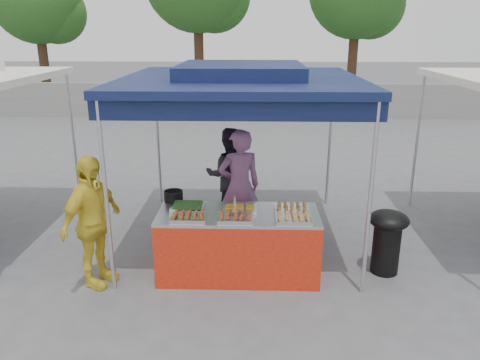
{
  "coord_description": "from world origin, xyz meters",
  "views": [
    {
      "loc": [
        0.19,
        -5.47,
        3.03
      ],
      "look_at": [
        0.0,
        0.6,
        1.05
      ],
      "focal_mm": 35.0,
      "sensor_mm": 36.0,
      "label": 1
    }
  ],
  "objects_px": {
    "wok_burner": "(387,236)",
    "customer_person": "(92,222)",
    "helper_man": "(229,175)",
    "cooking_pot": "(174,196)",
    "vendor_woman": "(239,187)",
    "vendor_table": "(238,244)"
  },
  "relations": [
    {
      "from": "wok_burner",
      "to": "customer_person",
      "type": "distance_m",
      "value": 3.67
    },
    {
      "from": "wok_burner",
      "to": "helper_man",
      "type": "bearing_deg",
      "value": 149.46
    },
    {
      "from": "cooking_pot",
      "to": "helper_man",
      "type": "xyz_separation_m",
      "value": [
        0.66,
        1.41,
        -0.15
      ]
    },
    {
      "from": "vendor_woman",
      "to": "customer_person",
      "type": "xyz_separation_m",
      "value": [
        -1.72,
        -1.28,
        -0.03
      ]
    },
    {
      "from": "cooking_pot",
      "to": "vendor_woman",
      "type": "height_order",
      "value": "vendor_woman"
    },
    {
      "from": "vendor_table",
      "to": "customer_person",
      "type": "distance_m",
      "value": 1.8
    },
    {
      "from": "cooking_pot",
      "to": "vendor_woman",
      "type": "relative_size",
      "value": 0.15
    },
    {
      "from": "vendor_table",
      "to": "vendor_woman",
      "type": "xyz_separation_m",
      "value": [
        -0.02,
        1.0,
        0.42
      ]
    },
    {
      "from": "vendor_woman",
      "to": "wok_burner",
      "type": "bearing_deg",
      "value": 138.49
    },
    {
      "from": "vendor_woman",
      "to": "helper_man",
      "type": "distance_m",
      "value": 0.82
    },
    {
      "from": "vendor_table",
      "to": "customer_person",
      "type": "xyz_separation_m",
      "value": [
        -1.74,
        -0.28,
        0.4
      ]
    },
    {
      "from": "wok_burner",
      "to": "customer_person",
      "type": "height_order",
      "value": "customer_person"
    },
    {
      "from": "vendor_table",
      "to": "wok_burner",
      "type": "distance_m",
      "value": 1.9
    },
    {
      "from": "cooking_pot",
      "to": "helper_man",
      "type": "relative_size",
      "value": 0.16
    },
    {
      "from": "vendor_table",
      "to": "customer_person",
      "type": "height_order",
      "value": "customer_person"
    },
    {
      "from": "wok_burner",
      "to": "vendor_woman",
      "type": "height_order",
      "value": "vendor_woman"
    },
    {
      "from": "customer_person",
      "to": "vendor_table",
      "type": "bearing_deg",
      "value": -58.13
    },
    {
      "from": "vendor_table",
      "to": "vendor_woman",
      "type": "height_order",
      "value": "vendor_woman"
    },
    {
      "from": "cooking_pot",
      "to": "customer_person",
      "type": "relative_size",
      "value": 0.15
    },
    {
      "from": "helper_man",
      "to": "customer_person",
      "type": "bearing_deg",
      "value": 51.24
    },
    {
      "from": "vendor_table",
      "to": "helper_man",
      "type": "height_order",
      "value": "helper_man"
    },
    {
      "from": "vendor_table",
      "to": "cooking_pot",
      "type": "height_order",
      "value": "cooking_pot"
    }
  ]
}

